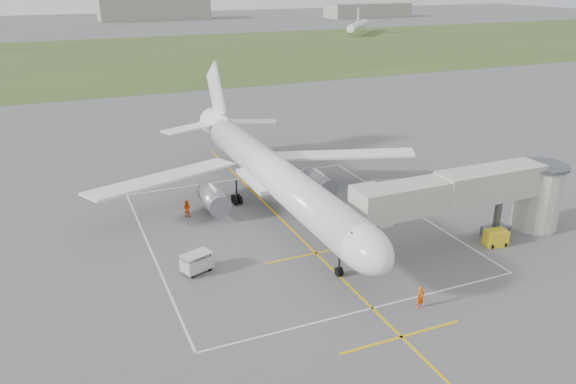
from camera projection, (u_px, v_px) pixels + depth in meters
name	position (u px, v px, depth m)	size (l,w,h in m)	color
ground	(276.00, 214.00, 60.62)	(700.00, 700.00, 0.00)	#5C5D5F
grass_strip	(117.00, 58.00, 171.95)	(700.00, 120.00, 0.02)	#335324
apron_markings	(298.00, 235.00, 55.64)	(28.20, 60.00, 0.01)	#E2B10D
airliner	(273.00, 173.00, 59.67)	(38.93, 46.75, 13.52)	white
jet_bridge	(482.00, 194.00, 53.11)	(23.40, 5.00, 7.20)	#A4A094
gpu_unit	(496.00, 238.00, 53.36)	(2.22, 1.70, 1.54)	yellow
baggage_cart	(197.00, 263.00, 48.46)	(2.93, 2.34, 1.78)	#BEBEBE
ramp_worker_nose	(420.00, 298.00, 43.23)	(0.67, 0.44, 1.84)	#E95007
ramp_worker_wing	(187.00, 208.00, 59.64)	(0.90, 0.70, 1.85)	#EC4807
distant_hangars	(47.00, 15.00, 279.92)	(345.00, 49.00, 12.00)	gray
distant_aircraft	(140.00, 33.00, 210.25)	(208.08, 32.83, 8.85)	white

